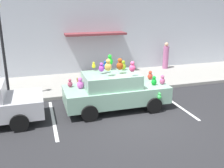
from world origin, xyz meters
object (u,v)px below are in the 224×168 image
object	(u,v)px
plush_covered_car	(115,90)
teddy_bear_on_sidewalk	(79,85)
pedestrian_near_shopfront	(166,56)
street_lamp_post	(2,42)

from	to	relation	value
plush_covered_car	teddy_bear_on_sidewalk	bearing A→B (deg)	115.69
plush_covered_car	pedestrian_near_shopfront	world-z (taller)	plush_covered_car
teddy_bear_on_sidewalk	street_lamp_post	xyz separation A→B (m)	(-3.24, -0.06, 2.22)
plush_covered_car	teddy_bear_on_sidewalk	world-z (taller)	plush_covered_car
pedestrian_near_shopfront	teddy_bear_on_sidewalk	bearing A→B (deg)	-155.45
plush_covered_car	teddy_bear_on_sidewalk	size ratio (longest dim) A/B	6.45
street_lamp_post	pedestrian_near_shopfront	world-z (taller)	street_lamp_post
street_lamp_post	pedestrian_near_shopfront	bearing A→B (deg)	17.07
plush_covered_car	street_lamp_post	xyz separation A→B (m)	(-4.34, 2.23, 1.86)
teddy_bear_on_sidewalk	pedestrian_near_shopfront	distance (m)	6.86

